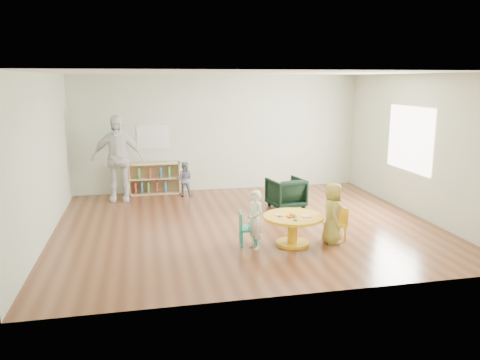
{
  "coord_description": "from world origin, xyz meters",
  "views": [
    {
      "loc": [
        -1.85,
        -8.25,
        2.7
      ],
      "look_at": [
        -0.18,
        -0.3,
        0.93
      ],
      "focal_mm": 35.0,
      "sensor_mm": 36.0,
      "label": 1
    }
  ],
  "objects_px": {
    "kid_chair_left": "(246,227)",
    "kid_chair_right": "(337,223)",
    "adult_caretaker": "(117,158)",
    "toddler": "(184,179)",
    "child_left": "(255,220)",
    "armchair": "(286,193)",
    "activity_table": "(293,225)",
    "bookshelf": "(154,179)",
    "child_right": "(332,213)"
  },
  "relations": [
    {
      "from": "kid_chair_right",
      "to": "toddler",
      "type": "xyz_separation_m",
      "value": [
        -2.25,
        3.61,
        0.1
      ]
    },
    {
      "from": "activity_table",
      "to": "toddler",
      "type": "bearing_deg",
      "value": 111.77
    },
    {
      "from": "adult_caretaker",
      "to": "child_left",
      "type": "bearing_deg",
      "value": -53.83
    },
    {
      "from": "kid_chair_left",
      "to": "bookshelf",
      "type": "xyz_separation_m",
      "value": [
        -1.37,
        3.95,
        0.06
      ]
    },
    {
      "from": "child_right",
      "to": "toddler",
      "type": "relative_size",
      "value": 1.25
    },
    {
      "from": "kid_chair_right",
      "to": "adult_caretaker",
      "type": "height_order",
      "value": "adult_caretaker"
    },
    {
      "from": "adult_caretaker",
      "to": "kid_chair_right",
      "type": "bearing_deg",
      "value": -39.43
    },
    {
      "from": "bookshelf",
      "to": "adult_caretaker",
      "type": "distance_m",
      "value": 1.11
    },
    {
      "from": "activity_table",
      "to": "child_left",
      "type": "bearing_deg",
      "value": -176.14
    },
    {
      "from": "bookshelf",
      "to": "adult_caretaker",
      "type": "height_order",
      "value": "adult_caretaker"
    },
    {
      "from": "adult_caretaker",
      "to": "armchair",
      "type": "bearing_deg",
      "value": -17.17
    },
    {
      "from": "bookshelf",
      "to": "adult_caretaker",
      "type": "relative_size",
      "value": 0.62
    },
    {
      "from": "kid_chair_left",
      "to": "kid_chair_right",
      "type": "bearing_deg",
      "value": 93.5
    },
    {
      "from": "armchair",
      "to": "kid_chair_right",
      "type": "bearing_deg",
      "value": 84.42
    },
    {
      "from": "armchair",
      "to": "adult_caretaker",
      "type": "height_order",
      "value": "adult_caretaker"
    },
    {
      "from": "kid_chair_right",
      "to": "armchair",
      "type": "distance_m",
      "value": 2.19
    },
    {
      "from": "kid_chair_right",
      "to": "child_right",
      "type": "distance_m",
      "value": 0.26
    },
    {
      "from": "kid_chair_right",
      "to": "toddler",
      "type": "relative_size",
      "value": 0.71
    },
    {
      "from": "kid_chair_left",
      "to": "adult_caretaker",
      "type": "distance_m",
      "value": 4.13
    },
    {
      "from": "bookshelf",
      "to": "child_right",
      "type": "distance_m",
      "value": 4.99
    },
    {
      "from": "activity_table",
      "to": "bookshelf",
      "type": "height_order",
      "value": "bookshelf"
    },
    {
      "from": "child_left",
      "to": "child_right",
      "type": "distance_m",
      "value": 1.32
    },
    {
      "from": "kid_chair_right",
      "to": "bookshelf",
      "type": "height_order",
      "value": "bookshelf"
    },
    {
      "from": "activity_table",
      "to": "child_left",
      "type": "height_order",
      "value": "child_left"
    },
    {
      "from": "child_right",
      "to": "child_left",
      "type": "bearing_deg",
      "value": 104.24
    },
    {
      "from": "child_right",
      "to": "adult_caretaker",
      "type": "xyz_separation_m",
      "value": [
        -3.6,
        3.63,
        0.45
      ]
    },
    {
      "from": "activity_table",
      "to": "armchair",
      "type": "xyz_separation_m",
      "value": [
        0.57,
        2.22,
        -0.02
      ]
    },
    {
      "from": "kid_chair_left",
      "to": "activity_table",
      "type": "bearing_deg",
      "value": 87.55
    },
    {
      "from": "kid_chair_left",
      "to": "adult_caretaker",
      "type": "relative_size",
      "value": 0.3
    },
    {
      "from": "child_left",
      "to": "activity_table",
      "type": "bearing_deg",
      "value": 69.47
    },
    {
      "from": "kid_chair_left",
      "to": "kid_chair_right",
      "type": "xyz_separation_m",
      "value": [
        1.57,
        -0.09,
        0.01
      ]
    },
    {
      "from": "kid_chair_left",
      "to": "child_left",
      "type": "bearing_deg",
      "value": 39.59
    },
    {
      "from": "activity_table",
      "to": "adult_caretaker",
      "type": "distance_m",
      "value": 4.67
    },
    {
      "from": "armchair",
      "to": "adult_caretaker",
      "type": "xyz_separation_m",
      "value": [
        -3.51,
        1.36,
        0.64
      ]
    },
    {
      "from": "adult_caretaker",
      "to": "kid_chair_left",
      "type": "bearing_deg",
      "value": -53.86
    },
    {
      "from": "activity_table",
      "to": "child_left",
      "type": "relative_size",
      "value": 1.03
    },
    {
      "from": "child_left",
      "to": "child_right",
      "type": "xyz_separation_m",
      "value": [
        1.32,
        -0.01,
        0.03
      ]
    },
    {
      "from": "child_left",
      "to": "toddler",
      "type": "height_order",
      "value": "child_left"
    },
    {
      "from": "armchair",
      "to": "child_left",
      "type": "distance_m",
      "value": 2.58
    },
    {
      "from": "adult_caretaker",
      "to": "toddler",
      "type": "bearing_deg",
      "value": 6.52
    },
    {
      "from": "activity_table",
      "to": "armchair",
      "type": "height_order",
      "value": "armchair"
    },
    {
      "from": "kid_chair_left",
      "to": "child_left",
      "type": "height_order",
      "value": "child_left"
    },
    {
      "from": "kid_chair_left",
      "to": "toddler",
      "type": "bearing_deg",
      "value": -162.37
    },
    {
      "from": "kid_chair_left",
      "to": "child_right",
      "type": "bearing_deg",
      "value": 89.53
    },
    {
      "from": "kid_chair_right",
      "to": "armchair",
      "type": "height_order",
      "value": "armchair"
    },
    {
      "from": "kid_chair_right",
      "to": "child_right",
      "type": "bearing_deg",
      "value": 111.42
    },
    {
      "from": "activity_table",
      "to": "toddler",
      "type": "height_order",
      "value": "toddler"
    },
    {
      "from": "activity_table",
      "to": "kid_chair_left",
      "type": "xyz_separation_m",
      "value": [
        -0.77,
        0.12,
        -0.04
      ]
    },
    {
      "from": "toddler",
      "to": "adult_caretaker",
      "type": "height_order",
      "value": "adult_caretaker"
    },
    {
      "from": "activity_table",
      "to": "child_left",
      "type": "distance_m",
      "value": 0.68
    }
  ]
}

